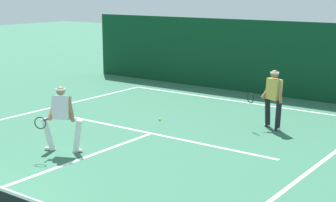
{
  "coord_description": "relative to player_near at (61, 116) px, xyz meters",
  "views": [
    {
      "loc": [
        8.38,
        -4.25,
        3.89
      ],
      "look_at": [
        0.59,
        6.39,
        1.0
      ],
      "focal_mm": 54.62,
      "sensor_mm": 36.0,
      "label": 1
    }
  ],
  "objects": [
    {
      "name": "court_line_centre",
      "position": [
        0.77,
        -0.69,
        -0.89
      ],
      "size": [
        0.1,
        6.4,
        0.01
      ],
      "primitive_type": "cube",
      "color": "white",
      "rests_on": "ground_plane"
    },
    {
      "name": "player_far",
      "position": [
        3.23,
        4.98,
        0.04
      ],
      "size": [
        1.01,
        0.83,
        1.69
      ],
      "rotation": [
        0.0,
        0.0,
        2.7
      ],
      "color": "black",
      "rests_on": "ground_plane"
    },
    {
      "name": "tennis_ball",
      "position": [
        0.11,
        3.79,
        -0.86
      ],
      "size": [
        0.07,
        0.07,
        0.07
      ],
      "primitive_type": "sphere",
      "color": "#D1E033",
      "rests_on": "ground_plane"
    },
    {
      "name": "court_line_service",
      "position": [
        0.77,
        2.53,
        -0.89
      ],
      "size": [
        7.56,
        0.1,
        0.01
      ],
      "primitive_type": "cube",
      "color": "white",
      "rests_on": "ground_plane"
    },
    {
      "name": "back_fence_windscreen",
      "position": [
        0.77,
        9.3,
        0.49
      ],
      "size": [
        16.23,
        0.12,
        2.77
      ],
      "primitive_type": "cube",
      "color": "#0D3C22",
      "rests_on": "ground_plane"
    },
    {
      "name": "player_near",
      "position": [
        0.0,
        0.0,
        0.0
      ],
      "size": [
        1.03,
        1.01,
        1.63
      ],
      "rotation": [
        0.0,
        0.0,
        3.57
      ],
      "color": "silver",
      "rests_on": "ground_plane"
    },
    {
      "name": "court_line_baseline_far",
      "position": [
        0.77,
        7.58,
        -0.89
      ],
      "size": [
        9.28,
        0.1,
        0.01
      ],
      "primitive_type": "cube",
      "color": "white",
      "rests_on": "ground_plane"
    }
  ]
}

